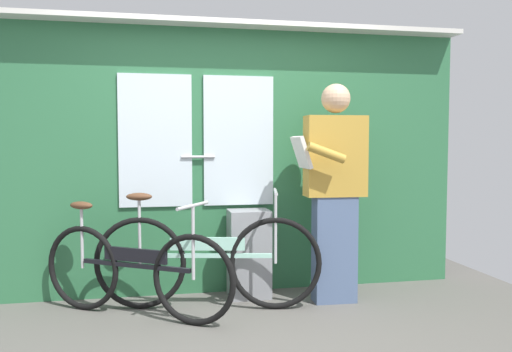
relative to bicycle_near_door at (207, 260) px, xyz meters
name	(u,v)px	position (x,y,z in m)	size (l,w,h in m)	color
train_door_wall	(220,154)	(0.17, 0.48, 0.82)	(4.26, 0.28, 2.29)	#2D6B42
bicycle_near_door	(207,260)	(0.00, 0.00, 0.00)	(1.74, 0.53, 0.93)	black
bicycle_leaning_behind	(134,270)	(-0.54, -0.09, -0.03)	(1.38, 0.91, 0.86)	black
passenger_reading_newspaper	(334,187)	(1.03, -0.01, 0.55)	(0.59, 0.52, 1.76)	slate
trash_bin_by_wall	(249,253)	(0.38, 0.26, -0.02)	(0.34, 0.28, 0.73)	gray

